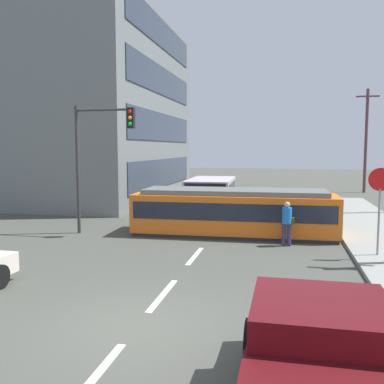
{
  "coord_description": "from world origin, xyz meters",
  "views": [
    {
      "loc": [
        2.89,
        -8.08,
        3.66
      ],
      "look_at": [
        -0.73,
        8.97,
        1.88
      ],
      "focal_mm": 40.4,
      "sensor_mm": 36.0,
      "label": 1
    }
  ],
  "objects_px": {
    "streetcar_tram": "(234,211)",
    "utility_pole_far": "(366,139)",
    "pickup_truck_parked": "(323,371)",
    "traffic_light_mast": "(99,145)",
    "city_bus": "(211,192)",
    "pedestrian_crossing": "(287,221)",
    "stop_sign": "(380,193)"
  },
  "relations": [
    {
      "from": "stop_sign",
      "to": "traffic_light_mast",
      "type": "height_order",
      "value": "traffic_light_mast"
    },
    {
      "from": "streetcar_tram",
      "to": "city_bus",
      "type": "xyz_separation_m",
      "value": [
        -2.19,
        7.21,
        0.05
      ]
    },
    {
      "from": "city_bus",
      "to": "utility_pole_far",
      "type": "distance_m",
      "value": 16.76
    },
    {
      "from": "city_bus",
      "to": "traffic_light_mast",
      "type": "relative_size",
      "value": 0.94
    },
    {
      "from": "streetcar_tram",
      "to": "city_bus",
      "type": "distance_m",
      "value": 7.53
    },
    {
      "from": "pickup_truck_parked",
      "to": "utility_pole_far",
      "type": "xyz_separation_m",
      "value": [
        5.98,
        32.09,
        3.59
      ]
    },
    {
      "from": "utility_pole_far",
      "to": "traffic_light_mast",
      "type": "bearing_deg",
      "value": -124.38
    },
    {
      "from": "pickup_truck_parked",
      "to": "pedestrian_crossing",
      "type": "bearing_deg",
      "value": 92.07
    },
    {
      "from": "city_bus",
      "to": "pedestrian_crossing",
      "type": "height_order",
      "value": "city_bus"
    },
    {
      "from": "city_bus",
      "to": "pedestrian_crossing",
      "type": "xyz_separation_m",
      "value": [
        4.36,
        -8.91,
        -0.11
      ]
    },
    {
      "from": "stop_sign",
      "to": "traffic_light_mast",
      "type": "relative_size",
      "value": 0.53
    },
    {
      "from": "streetcar_tram",
      "to": "pickup_truck_parked",
      "type": "relative_size",
      "value": 1.69
    },
    {
      "from": "traffic_light_mast",
      "to": "utility_pole_far",
      "type": "xyz_separation_m",
      "value": [
        14.14,
        20.67,
        0.62
      ]
    },
    {
      "from": "stop_sign",
      "to": "traffic_light_mast",
      "type": "distance_m",
      "value": 11.0
    },
    {
      "from": "pedestrian_crossing",
      "to": "stop_sign",
      "type": "distance_m",
      "value": 3.45
    },
    {
      "from": "pedestrian_crossing",
      "to": "pickup_truck_parked",
      "type": "height_order",
      "value": "pedestrian_crossing"
    },
    {
      "from": "pedestrian_crossing",
      "to": "traffic_light_mast",
      "type": "distance_m",
      "value": 8.3
    },
    {
      "from": "city_bus",
      "to": "traffic_light_mast",
      "type": "xyz_separation_m",
      "value": [
        -3.41,
        -8.25,
        2.72
      ]
    },
    {
      "from": "traffic_light_mast",
      "to": "utility_pole_far",
      "type": "relative_size",
      "value": 0.65
    },
    {
      "from": "pedestrian_crossing",
      "to": "traffic_light_mast",
      "type": "xyz_separation_m",
      "value": [
        -7.77,
        0.66,
        2.83
      ]
    },
    {
      "from": "streetcar_tram",
      "to": "traffic_light_mast",
      "type": "distance_m",
      "value": 6.34
    },
    {
      "from": "city_bus",
      "to": "utility_pole_far",
      "type": "relative_size",
      "value": 0.61
    },
    {
      "from": "streetcar_tram",
      "to": "utility_pole_far",
      "type": "distance_m",
      "value": 21.68
    },
    {
      "from": "pedestrian_crossing",
      "to": "traffic_light_mast",
      "type": "height_order",
      "value": "traffic_light_mast"
    },
    {
      "from": "streetcar_tram",
      "to": "pedestrian_crossing",
      "type": "height_order",
      "value": "streetcar_tram"
    },
    {
      "from": "streetcar_tram",
      "to": "pedestrian_crossing",
      "type": "relative_size",
      "value": 5.07
    },
    {
      "from": "pedestrian_crossing",
      "to": "pickup_truck_parked",
      "type": "relative_size",
      "value": 0.33
    },
    {
      "from": "stop_sign",
      "to": "utility_pole_far",
      "type": "distance_m",
      "value": 23.02
    },
    {
      "from": "city_bus",
      "to": "traffic_light_mast",
      "type": "distance_m",
      "value": 9.33
    },
    {
      "from": "stop_sign",
      "to": "traffic_light_mast",
      "type": "bearing_deg",
      "value": 169.49
    },
    {
      "from": "pedestrian_crossing",
      "to": "utility_pole_far",
      "type": "height_order",
      "value": "utility_pole_far"
    },
    {
      "from": "traffic_light_mast",
      "to": "utility_pole_far",
      "type": "height_order",
      "value": "utility_pole_far"
    }
  ]
}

